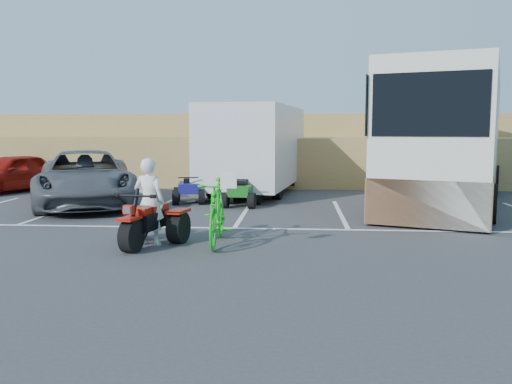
# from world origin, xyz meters

# --- Properties ---
(ground) EXTENTS (100.00, 100.00, 0.00)m
(ground) POSITION_xyz_m (0.00, 0.00, 0.00)
(ground) COLOR #37373A
(ground) RESTS_ON ground
(parking_stripes) EXTENTS (28.00, 5.16, 0.01)m
(parking_stripes) POSITION_xyz_m (0.87, 4.07, 0.00)
(parking_stripes) COLOR white
(parking_stripes) RESTS_ON ground
(grass_embankment) EXTENTS (40.00, 8.50, 3.10)m
(grass_embankment) POSITION_xyz_m (0.00, 15.48, 1.42)
(grass_embankment) COLOR olive
(grass_embankment) RESTS_ON ground
(red_trike_atv) EXTENTS (1.62, 1.96, 1.12)m
(red_trike_atv) POSITION_xyz_m (-1.54, 0.27, 0.00)
(red_trike_atv) COLOR #9F1409
(red_trike_atv) RESTS_ON ground
(rider) EXTENTS (0.72, 0.55, 1.78)m
(rider) POSITION_xyz_m (-1.51, 0.41, 0.89)
(rider) COLOR white
(rider) RESTS_ON ground
(green_dirt_bike) EXTENTS (0.71, 2.26, 1.35)m
(green_dirt_bike) POSITION_xyz_m (-0.14, 0.58, 0.67)
(green_dirt_bike) COLOR #14BF19
(green_dirt_bike) RESTS_ON ground
(grey_pickup) EXTENTS (4.89, 6.72, 1.70)m
(grey_pickup) POSITION_xyz_m (-5.08, 5.99, 0.85)
(grey_pickup) COLOR #4A4D52
(grey_pickup) RESTS_ON ground
(red_car) EXTENTS (3.17, 4.58, 1.45)m
(red_car) POSITION_xyz_m (-9.35, 9.33, 0.72)
(red_car) COLOR #910F07
(red_car) RESTS_ON ground
(cargo_trailer) EXTENTS (3.64, 7.15, 3.19)m
(cargo_trailer) POSITION_xyz_m (-0.10, 9.77, 1.73)
(cargo_trailer) COLOR silver
(cargo_trailer) RESTS_ON ground
(rv_motorhome) EXTENTS (6.51, 11.54, 4.05)m
(rv_motorhome) POSITION_xyz_m (6.38, 7.75, 1.76)
(rv_motorhome) COLOR silver
(rv_motorhome) RESTS_ON ground
(quad_atv_blue) EXTENTS (1.23, 1.51, 0.89)m
(quad_atv_blue) POSITION_xyz_m (-2.00, 6.82, 0.00)
(quad_atv_blue) COLOR navy
(quad_atv_blue) RESTS_ON ground
(quad_atv_green) EXTENTS (1.17, 1.48, 0.90)m
(quad_atv_green) POSITION_xyz_m (-0.23, 6.15, 0.00)
(quad_atv_green) COLOR #145B16
(quad_atv_green) RESTS_ON ground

